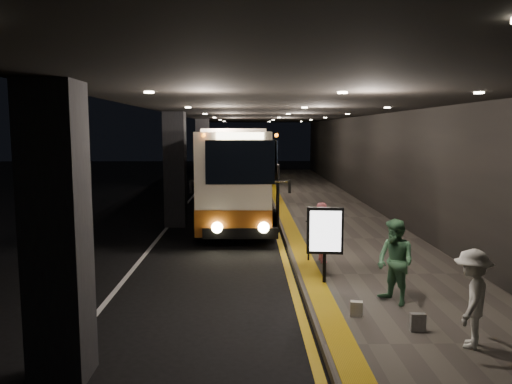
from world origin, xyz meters
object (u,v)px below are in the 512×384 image
object	(u,v)px
passenger_boarding	(322,232)
stanchion_post	(309,241)
coach_third	(245,153)
passenger_waiting_green	(395,262)
coach_main	(242,177)
bag_plain	(356,309)
passenger_waiting_white	(472,298)
bag_polka	(418,322)
coach_second	(239,164)
info_sign	(325,232)

from	to	relation	value
passenger_boarding	stanchion_post	xyz separation A→B (m)	(-0.36, 0.08, -0.26)
coach_third	passenger_waiting_green	size ratio (longest dim) A/B	6.27
coach_main	bag_plain	size ratio (longest dim) A/B	40.34
coach_third	passenger_waiting_white	world-z (taller)	coach_third
passenger_waiting_white	bag_plain	distance (m)	2.20
stanchion_post	passenger_waiting_green	bearing A→B (deg)	-68.45
passenger_waiting_green	bag_polka	world-z (taller)	passenger_waiting_green
passenger_waiting_green	coach_second	bearing A→B (deg)	161.46
coach_main	info_sign	xyz separation A→B (m)	(2.01, -9.61, -0.40)
bag_polka	info_sign	xyz separation A→B (m)	(-1.23, 2.85, 1.04)
coach_third	stanchion_post	xyz separation A→B (m)	(1.87, -32.28, -0.96)
coach_main	bag_plain	distance (m)	12.03
coach_second	coach_third	xyz separation A→B (m)	(0.29, 15.23, 0.02)
coach_main	stanchion_post	size ratio (longest dim) A/B	10.72
coach_second	passenger_waiting_green	world-z (taller)	coach_second
coach_third	passenger_waiting_white	size ratio (longest dim) A/B	6.74
coach_second	bag_polka	distance (m)	22.23
coach_main	coach_third	distance (m)	24.68
info_sign	coach_main	bearing A→B (deg)	108.39
passenger_boarding	passenger_waiting_white	size ratio (longest dim) A/B	0.99
coach_second	passenger_waiting_white	world-z (taller)	coach_second
bag_polka	info_sign	bearing A→B (deg)	113.30
coach_main	passenger_boarding	bearing A→B (deg)	-71.46
passenger_waiting_white	info_sign	distance (m)	3.97
passenger_waiting_white	passenger_waiting_green	bearing A→B (deg)	-131.17
passenger_waiting_white	bag_polka	xyz separation A→B (m)	(-0.65, 0.63, -0.65)
info_sign	passenger_waiting_white	bearing A→B (deg)	-55.04
passenger_boarding	coach_second	bearing A→B (deg)	1.69
bag_plain	stanchion_post	world-z (taller)	stanchion_post
coach_second	coach_third	bearing A→B (deg)	87.02
coach_second	passenger_waiting_white	size ratio (longest dim) A/B	6.71
coach_second	passenger_waiting_green	bearing A→B (deg)	-82.15
passenger_waiting_green	bag_polka	xyz separation A→B (m)	(-0.00, -1.44, -0.71)
coach_main	bag_polka	world-z (taller)	coach_main
passenger_boarding	bag_plain	bearing A→B (deg)	174.09
passenger_boarding	passenger_waiting_green	xyz separation A→B (m)	(0.99, -3.34, 0.07)
info_sign	bag_plain	bearing A→B (deg)	-75.53
bag_plain	stanchion_post	size ratio (longest dim) A/B	0.27
passenger_waiting_green	passenger_boarding	bearing A→B (deg)	168.21
passenger_boarding	stanchion_post	bearing A→B (deg)	70.48
passenger_boarding	info_sign	distance (m)	1.98
coach_second	coach_third	size ratio (longest dim) A/B	1.00
passenger_waiting_green	bag_polka	distance (m)	1.60
bag_plain	info_sign	bearing A→B (deg)	97.91
passenger_boarding	bag_plain	distance (m)	4.10
coach_second	info_sign	size ratio (longest dim) A/B	6.13
stanchion_post	info_sign	bearing A→B (deg)	-86.44
coach_third	coach_second	bearing A→B (deg)	-90.67
coach_main	info_sign	bearing A→B (deg)	-75.97
coach_third	info_sign	xyz separation A→B (m)	(2.00, -34.29, -0.30)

